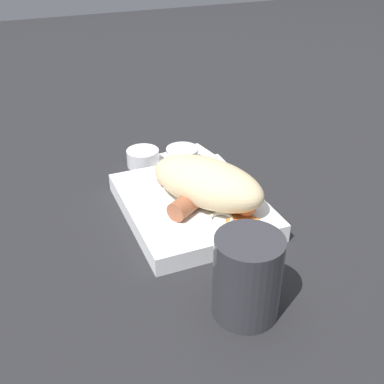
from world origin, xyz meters
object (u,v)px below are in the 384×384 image
at_px(sausage, 204,191).
at_px(drink_glass, 247,277).
at_px(food_tray, 192,206).
at_px(condiment_cup_near, 182,157).
at_px(bread_roll, 207,183).
at_px(condiment_cup_far, 143,158).

distance_m(sausage, drink_glass, 0.20).
distance_m(food_tray, condiment_cup_near, 0.16).
height_order(food_tray, drink_glass, drink_glass).
height_order(bread_roll, drink_glass, drink_glass).
relative_size(food_tray, condiment_cup_far, 4.09).
relative_size(sausage, condiment_cup_far, 2.60).
relative_size(bread_roll, drink_glass, 1.96).
xyz_separation_m(food_tray, condiment_cup_far, (-0.17, -0.02, -0.00)).
distance_m(condiment_cup_near, drink_glass, 0.36).
height_order(sausage, drink_glass, drink_glass).
xyz_separation_m(food_tray, bread_roll, (0.02, 0.02, 0.04)).
height_order(food_tray, bread_roll, bread_roll).
relative_size(bread_roll, condiment_cup_near, 3.49).
bearing_deg(bread_roll, sausage, -166.94).
xyz_separation_m(bread_roll, drink_glass, (0.19, -0.04, -0.01)).
height_order(condiment_cup_far, drink_glass, drink_glass).
height_order(sausage, condiment_cup_far, sausage).
xyz_separation_m(bread_roll, condiment_cup_far, (-0.19, -0.04, -0.04)).
height_order(condiment_cup_near, condiment_cup_far, same).
height_order(condiment_cup_near, drink_glass, drink_glass).
relative_size(food_tray, bread_roll, 1.17).
relative_size(bread_roll, sausage, 1.34).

